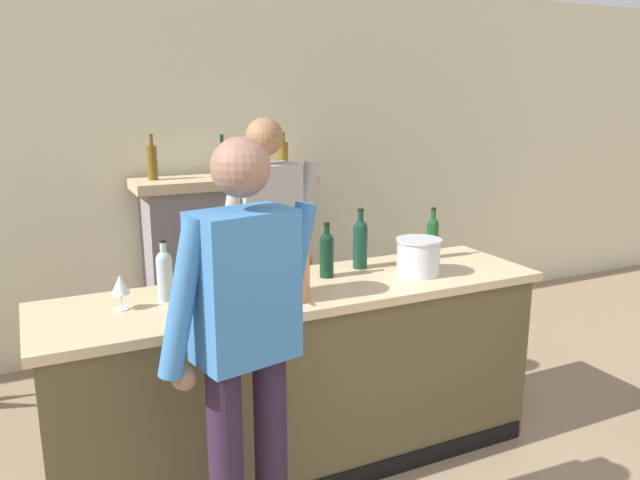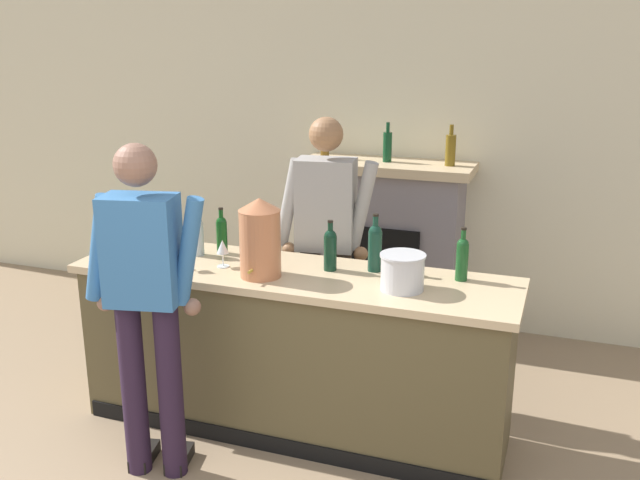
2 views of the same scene
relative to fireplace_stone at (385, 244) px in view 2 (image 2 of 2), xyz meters
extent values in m
cube|color=beige|center=(0.07, 0.26, 0.70)|extent=(12.00, 0.07, 2.75)
cube|color=brown|center=(-0.11, -1.66, -0.21)|extent=(2.48, 0.61, 0.94)
cube|color=#CEB287|center=(-0.11, -1.66, 0.28)|extent=(2.55, 0.68, 0.04)
cube|color=black|center=(-0.11, -1.97, -0.63)|extent=(2.43, 0.01, 0.10)
cube|color=gray|center=(0.00, 0.01, -0.05)|extent=(1.15, 0.44, 1.27)
cube|color=black|center=(0.00, -0.23, -0.21)|extent=(0.63, 0.02, 0.81)
cube|color=#CEB287|center=(0.00, -0.01, 0.62)|extent=(1.31, 0.52, 0.07)
cylinder|color=brown|center=(-0.50, -0.01, 0.77)|extent=(0.07, 0.07, 0.24)
cylinder|color=brown|center=(-0.50, -0.01, 0.93)|extent=(0.03, 0.03, 0.08)
cylinder|color=#0F3B1F|center=(0.00, -0.01, 0.77)|extent=(0.07, 0.07, 0.22)
cylinder|color=#0F3B1F|center=(0.00, -0.01, 0.92)|extent=(0.03, 0.03, 0.07)
cylinder|color=brown|center=(0.47, -0.01, 0.77)|extent=(0.08, 0.08, 0.23)
cylinder|color=brown|center=(0.47, -0.01, 0.92)|extent=(0.03, 0.03, 0.08)
cylinder|color=#8F5740|center=(-2.18, -0.28, -0.56)|extent=(0.31, 0.31, 0.23)
cylinder|color=#332319|center=(-2.18, -0.28, -0.46)|extent=(0.28, 0.28, 0.02)
cone|color=#2D8344|center=(-2.04, -0.28, -0.20)|extent=(0.13, 0.29, 0.46)
cone|color=#387E41|center=(-2.13, -0.14, -0.19)|extent=(0.34, 0.22, 0.48)
cone|color=#338347|center=(-2.28, -0.20, -0.24)|extent=(0.31, 0.36, 0.41)
cone|color=#39843B|center=(-2.25, -0.33, -0.29)|extent=(0.26, 0.30, 0.31)
cone|color=#418343|center=(-2.13, -0.36, -0.28)|extent=(0.31, 0.24, 0.33)
cylinder|color=#281A2E|center=(-0.54, -2.31, -0.19)|extent=(0.13, 0.13, 0.97)
cube|color=black|center=(-0.56, -2.25, -0.64)|extent=(0.15, 0.26, 0.07)
cylinder|color=#281A2E|center=(-0.74, -2.36, -0.19)|extent=(0.13, 0.13, 0.97)
cube|color=black|center=(-0.75, -2.29, -0.64)|extent=(0.15, 0.26, 0.07)
cube|color=teal|center=(-0.64, -2.34, 0.57)|extent=(0.40, 0.29, 0.55)
cylinder|color=teal|center=(-0.42, -2.27, 0.57)|extent=(0.20, 0.08, 0.57)
sphere|color=#875F4C|center=(-0.43, -2.25, 0.27)|extent=(0.09, 0.09, 0.09)
cylinder|color=teal|center=(-0.87, -2.37, 0.57)|extent=(0.20, 0.08, 0.57)
sphere|color=#875F4C|center=(-0.87, -2.35, 0.27)|extent=(0.09, 0.09, 0.09)
sphere|color=#875F4C|center=(-0.64, -2.34, 1.00)|extent=(0.21, 0.21, 0.21)
cylinder|color=#453B37|center=(-0.20, -1.15, -0.20)|extent=(0.13, 0.13, 0.97)
cube|color=black|center=(-0.19, -1.22, -0.64)|extent=(0.13, 0.25, 0.07)
cylinder|color=#453B37|center=(0.00, -1.12, -0.20)|extent=(0.13, 0.13, 0.97)
cube|color=black|center=(0.01, -1.19, -0.64)|extent=(0.13, 0.25, 0.07)
cube|color=#9D9A97|center=(-0.10, -1.14, 0.57)|extent=(0.39, 0.27, 0.57)
cylinder|color=#9D9A97|center=(-0.32, -1.19, 0.58)|extent=(0.20, 0.08, 0.57)
sphere|color=#966945|center=(-0.32, -1.21, 0.28)|extent=(0.09, 0.09, 0.09)
cylinder|color=#9D9A97|center=(0.13, -1.12, 0.58)|extent=(0.20, 0.08, 0.57)
sphere|color=#966945|center=(0.14, -1.14, 0.28)|extent=(0.09, 0.09, 0.09)
sphere|color=#966945|center=(-0.10, -1.14, 1.01)|extent=(0.21, 0.21, 0.21)
cylinder|color=#B96E47|center=(-0.25, -1.79, 0.49)|extent=(0.23, 0.23, 0.38)
cone|color=#B96E47|center=(-0.25, -1.79, 0.71)|extent=(0.23, 0.23, 0.07)
cylinder|color=#B29333|center=(-0.25, -1.92, 0.37)|extent=(0.02, 0.04, 0.02)
cylinder|color=silver|center=(0.53, -1.73, 0.39)|extent=(0.23, 0.23, 0.18)
cylinder|color=silver|center=(0.53, -1.73, 0.49)|extent=(0.24, 0.24, 0.01)
cylinder|color=#18491F|center=(0.81, -1.48, 0.40)|extent=(0.07, 0.07, 0.21)
sphere|color=#18491F|center=(0.81, -1.48, 0.51)|extent=(0.06, 0.06, 0.06)
cylinder|color=#18491F|center=(0.81, -1.48, 0.55)|extent=(0.03, 0.03, 0.08)
cylinder|color=black|center=(0.81, -1.48, 0.59)|extent=(0.03, 0.03, 0.01)
cylinder|color=#A1B2B8|center=(-0.77, -1.57, 0.40)|extent=(0.07, 0.07, 0.20)
sphere|color=#A1B2B8|center=(-0.77, -1.57, 0.50)|extent=(0.07, 0.07, 0.07)
cylinder|color=#A1B2B8|center=(-0.77, -1.57, 0.54)|extent=(0.03, 0.03, 0.08)
cylinder|color=black|center=(-0.77, -1.57, 0.59)|extent=(0.03, 0.03, 0.01)
cylinder|color=#123627|center=(0.32, -1.48, 0.42)|extent=(0.08, 0.08, 0.23)
sphere|color=#123627|center=(0.32, -1.48, 0.53)|extent=(0.07, 0.07, 0.07)
cylinder|color=#123627|center=(0.32, -1.48, 0.58)|extent=(0.03, 0.03, 0.09)
cylinder|color=black|center=(0.32, -1.48, 0.63)|extent=(0.03, 0.03, 0.01)
cylinder|color=black|center=(0.08, -1.56, 0.40)|extent=(0.07, 0.07, 0.20)
sphere|color=black|center=(0.08, -1.56, 0.50)|extent=(0.07, 0.07, 0.07)
cylinder|color=black|center=(0.08, -1.56, 0.54)|extent=(0.03, 0.03, 0.08)
cylinder|color=black|center=(0.08, -1.56, 0.59)|extent=(0.03, 0.03, 0.01)
cylinder|color=#0E4113|center=(-0.65, -1.48, 0.40)|extent=(0.07, 0.07, 0.20)
sphere|color=#0E4113|center=(-0.65, -1.48, 0.50)|extent=(0.06, 0.06, 0.06)
cylinder|color=#0E4113|center=(-0.65, -1.48, 0.54)|extent=(0.03, 0.03, 0.08)
cylinder|color=black|center=(-0.65, -1.48, 0.58)|extent=(0.03, 0.03, 0.01)
cylinder|color=silver|center=(-0.52, -1.71, 0.30)|extent=(0.07, 0.07, 0.01)
cylinder|color=silver|center=(-0.52, -1.71, 0.35)|extent=(0.01, 0.01, 0.08)
cone|color=silver|center=(-0.52, -1.71, 0.42)|extent=(0.07, 0.07, 0.08)
cylinder|color=silver|center=(-0.97, -1.61, 0.30)|extent=(0.07, 0.07, 0.01)
cylinder|color=silver|center=(-0.97, -1.61, 0.34)|extent=(0.01, 0.01, 0.07)
cone|color=silver|center=(-0.97, -1.61, 0.42)|extent=(0.08, 0.08, 0.09)
cylinder|color=silver|center=(-0.68, -1.83, 0.30)|extent=(0.06, 0.06, 0.01)
cylinder|color=silver|center=(-0.68, -1.83, 0.35)|extent=(0.01, 0.01, 0.08)
cone|color=silver|center=(-0.68, -1.83, 0.43)|extent=(0.07, 0.07, 0.07)
camera|label=1|loc=(-1.32, -4.37, 1.25)|focal=35.00mm
camera|label=2|loc=(1.32, -5.19, 1.62)|focal=40.00mm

